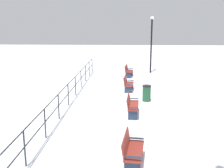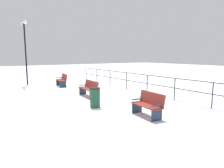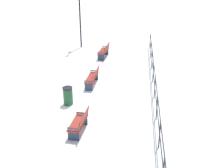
{
  "view_description": "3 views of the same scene",
  "coord_description": "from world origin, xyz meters",
  "px_view_note": "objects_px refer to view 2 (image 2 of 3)",
  "views": [
    {
      "loc": [
        -0.38,
        -14.14,
        4.2
      ],
      "look_at": [
        -1.08,
        -0.08,
        0.97
      ],
      "focal_mm": 41.96,
      "sensor_mm": 36.0,
      "label": 1
    },
    {
      "loc": [
        5.16,
        7.69,
        2.33
      ],
      "look_at": [
        -0.63,
        -0.82,
        0.85
      ],
      "focal_mm": 32.05,
      "sensor_mm": 36.0,
      "label": 2
    },
    {
      "loc": [
        -2.37,
        12.34,
        6.91
      ],
      "look_at": [
        -1.23,
        -0.68,
        0.86
      ],
      "focal_mm": 47.24,
      "sensor_mm": 36.0,
      "label": 3
    }
  ],
  "objects_px": {
    "bench_nearest": "(62,80)",
    "lamppost_near": "(25,40)",
    "bench_second": "(89,88)",
    "bench_third": "(148,104)",
    "trash_bin": "(95,97)"
  },
  "relations": [
    {
      "from": "bench_second",
      "to": "trash_bin",
      "type": "distance_m",
      "value": 2.42
    },
    {
      "from": "bench_second",
      "to": "bench_third",
      "type": "bearing_deg",
      "value": 95.36
    },
    {
      "from": "bench_second",
      "to": "lamppost_near",
      "type": "bearing_deg",
      "value": -70.61
    },
    {
      "from": "bench_nearest",
      "to": "lamppost_near",
      "type": "relative_size",
      "value": 0.31
    },
    {
      "from": "bench_second",
      "to": "bench_third",
      "type": "height_order",
      "value": "bench_third"
    },
    {
      "from": "bench_nearest",
      "to": "bench_second",
      "type": "distance_m",
      "value": 4.58
    },
    {
      "from": "bench_nearest",
      "to": "bench_third",
      "type": "xyz_separation_m",
      "value": [
        -0.03,
        9.16,
        -0.02
      ]
    },
    {
      "from": "lamppost_near",
      "to": "trash_bin",
      "type": "relative_size",
      "value": 5.46
    },
    {
      "from": "lamppost_near",
      "to": "bench_third",
      "type": "bearing_deg",
      "value": 100.23
    },
    {
      "from": "bench_third",
      "to": "trash_bin",
      "type": "bearing_deg",
      "value": -60.53
    },
    {
      "from": "lamppost_near",
      "to": "trash_bin",
      "type": "height_order",
      "value": "lamppost_near"
    },
    {
      "from": "bench_nearest",
      "to": "lamppost_near",
      "type": "distance_m",
      "value": 4.27
    },
    {
      "from": "bench_nearest",
      "to": "trash_bin",
      "type": "distance_m",
      "value": 6.9
    },
    {
      "from": "bench_nearest",
      "to": "bench_second",
      "type": "bearing_deg",
      "value": 95.63
    },
    {
      "from": "bench_second",
      "to": "lamppost_near",
      "type": "xyz_separation_m",
      "value": [
        1.92,
        -6.81,
        3.03
      ]
    }
  ]
}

